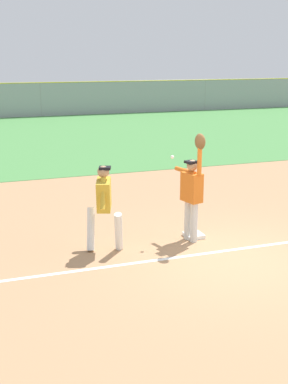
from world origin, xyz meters
name	(u,v)px	position (x,y,z in m)	size (l,w,h in m)	color
ground_plane	(232,258)	(0.00, 0.00, 0.00)	(76.13, 76.13, 0.00)	tan
outfield_grass	(68,136)	(0.00, 16.18, 0.01)	(45.88, 17.10, 0.01)	#4C8C47
chalk_foul_line	(4,281)	(-4.21, 0.41, 0.00)	(12.00, 0.10, 0.01)	white
first_base	(194,235)	(-0.21, 1.31, 0.04)	(0.38, 0.38, 0.08)	white
fielder	(192,189)	(-0.34, 1.14, 1.12)	(0.36, 0.89, 2.28)	silver
runner	(104,202)	(-2.19, 1.20, 1.00)	(0.76, 0.82, 1.72)	white
baseball	(172,157)	(-0.69, 1.39, 1.76)	(0.07, 0.07, 0.07)	white
outfield_fence	(41,99)	(0.00, 24.73, 1.07)	(45.96, 0.08, 2.14)	#93999E
parked_car_green	(55,101)	(1.39, 27.81, 0.67)	(4.43, 2.18, 1.25)	#1E6B33
parked_car_black	(146,98)	(8.35, 28.32, 0.67)	(4.40, 2.12, 1.25)	black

